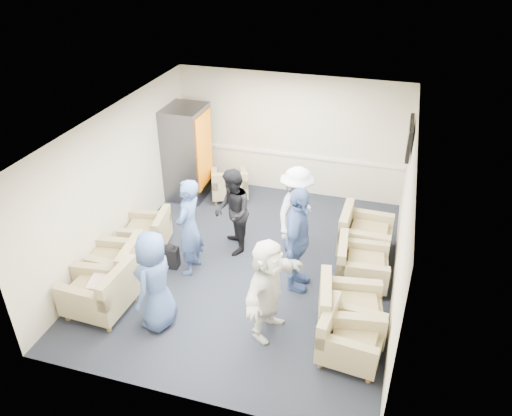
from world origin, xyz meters
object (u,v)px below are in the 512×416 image
(armchair_right_near, at_px, (347,339))
(person_front_right, at_px, (268,289))
(armchair_left_far, at_px, (149,233))
(armchair_corner, at_px, (230,186))
(armchair_right_midfar, at_px, (359,266))
(vending_machine, at_px, (187,153))
(person_mid_left, at_px, (189,227))
(armchair_right_midnear, at_px, (346,313))
(person_front_left, at_px, (155,281))
(armchair_right_far, at_px, (362,236))
(armchair_left_mid, at_px, (115,268))
(person_back_right, at_px, (296,211))
(person_back_left, at_px, (232,212))
(person_mid_right, at_px, (297,240))
(armchair_left_near, at_px, (102,292))

(armchair_right_near, height_order, person_front_right, person_front_right)
(armchair_left_far, height_order, armchair_corner, armchair_left_far)
(armchair_right_midfar, xyz_separation_m, armchair_corner, (-3.08, 2.21, -0.03))
(vending_machine, xyz_separation_m, person_front_right, (2.82, -3.68, -0.21))
(person_mid_left, bearing_deg, armchair_corner, -173.60)
(vending_machine, bearing_deg, armchair_right_midnear, -40.57)
(armchair_corner, xyz_separation_m, vending_machine, (-0.92, -0.09, 0.71))
(person_front_left, height_order, person_mid_left, person_mid_left)
(armchair_right_midnear, bearing_deg, armchair_right_far, -9.08)
(armchair_right_midnear, distance_m, person_mid_left, 2.97)
(armchair_right_far, xyz_separation_m, person_mid_left, (-2.82, -1.39, 0.52))
(armchair_left_mid, relative_size, person_back_right, 0.61)
(armchair_right_near, xyz_separation_m, person_back_left, (-2.39, 2.06, 0.49))
(armchair_corner, xyz_separation_m, person_mid_right, (2.08, -2.60, 0.62))
(armchair_right_near, relative_size, person_mid_left, 0.52)
(armchair_corner, bearing_deg, person_mid_left, 72.40)
(armchair_corner, bearing_deg, armchair_left_mid, 54.14)
(person_front_left, relative_size, person_front_right, 1.01)
(armchair_left_far, relative_size, person_mid_left, 0.52)
(armchair_left_mid, xyz_separation_m, armchair_corner, (0.85, 3.44, -0.06))
(armchair_corner, distance_m, person_back_right, 2.46)
(armchair_right_far, xyz_separation_m, person_back_right, (-1.21, -0.27, 0.48))
(armchair_right_far, distance_m, person_mid_left, 3.19)
(person_mid_left, relative_size, person_front_right, 1.10)
(armchair_left_near, bearing_deg, armchair_right_near, 94.53)
(armchair_left_mid, height_order, person_mid_left, person_mid_left)
(armchair_corner, distance_m, person_front_left, 4.11)
(armchair_corner, bearing_deg, armchair_left_near, 58.18)
(armchair_left_far, xyz_separation_m, person_back_right, (2.65, 0.71, 0.53))
(armchair_right_midfar, relative_size, person_back_left, 0.56)
(person_mid_right, bearing_deg, armchair_right_near, -141.78)
(armchair_left_mid, height_order, armchair_corner, armchair_left_mid)
(person_mid_left, bearing_deg, person_front_left, 3.84)
(armchair_left_mid, distance_m, armchair_right_midfar, 4.11)
(person_back_left, bearing_deg, armchair_right_near, 24.23)
(armchair_left_mid, distance_m, person_mid_right, 3.09)
(person_back_left, bearing_deg, person_front_right, 6.99)
(armchair_corner, relative_size, vending_machine, 0.50)
(armchair_left_near, bearing_deg, armchair_left_far, -173.49)
(armchair_left_mid, bearing_deg, armchair_left_near, 5.88)
(armchair_left_far, relative_size, person_back_left, 0.56)
(armchair_right_far, bearing_deg, armchair_left_near, 128.16)
(person_back_left, bearing_deg, armchair_left_far, -101.22)
(armchair_corner, height_order, person_mid_right, person_mid_right)
(armchair_left_mid, bearing_deg, armchair_right_near, 75.60)
(vending_machine, height_order, person_back_right, vending_machine)
(person_back_left, bearing_deg, armchair_corner, 175.86)
(person_mid_left, relative_size, person_mid_right, 0.95)
(armchair_right_near, bearing_deg, vending_machine, 52.24)
(person_back_left, bearing_deg, vending_machine, -162.68)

